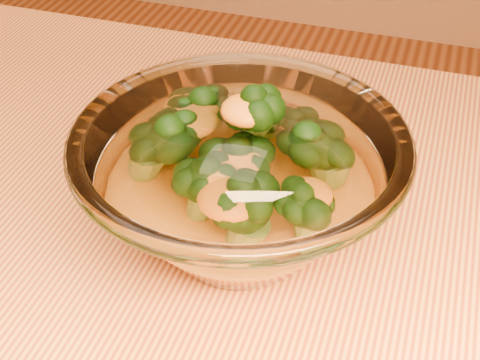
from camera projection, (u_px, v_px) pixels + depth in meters
The scene contains 3 objects.
glass_bowl at pixel (240, 186), 0.46m from camera, with size 0.23×0.23×0.10m.
cheese_sauce at pixel (240, 209), 0.48m from camera, with size 0.13×0.13×0.04m, color #D75A12.
broccoli_heap at pixel (235, 156), 0.46m from camera, with size 0.15×0.14×0.08m.
Camera 1 is at (0.08, -0.25, 1.10)m, focal length 50.00 mm.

